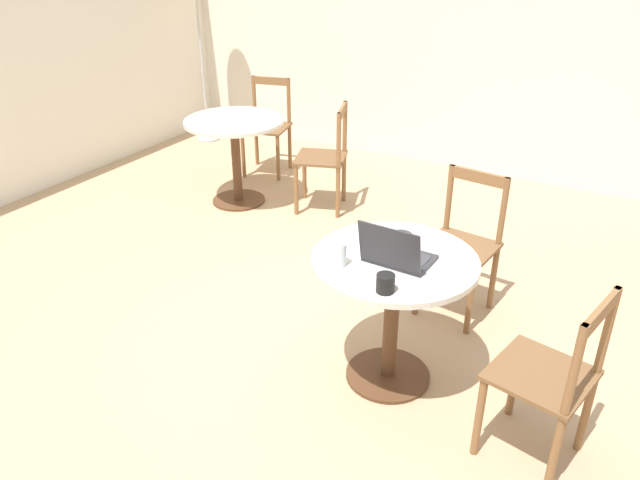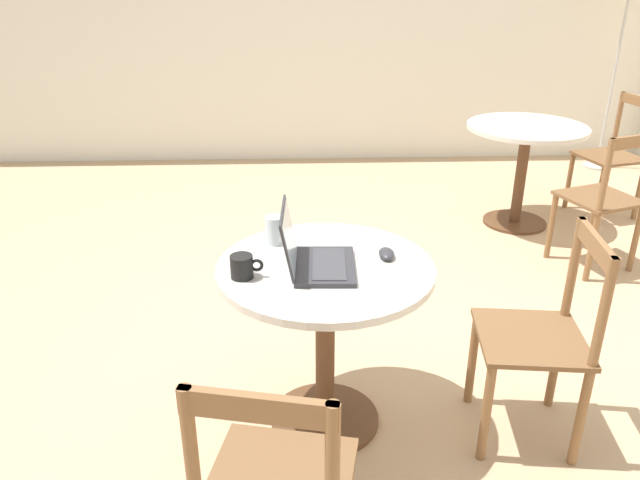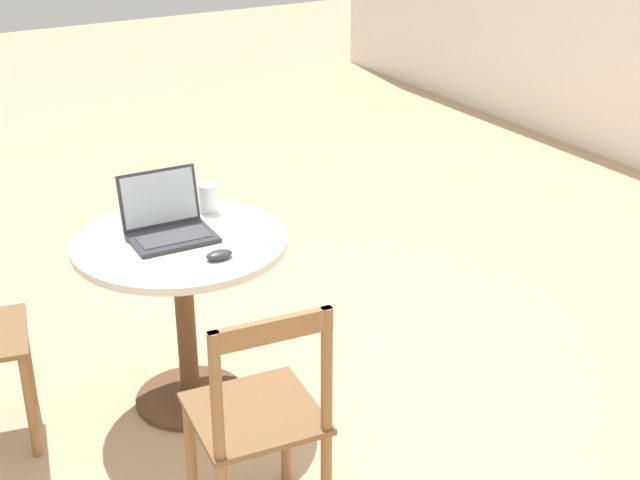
{
  "view_description": "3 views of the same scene",
  "coord_description": "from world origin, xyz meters",
  "px_view_note": "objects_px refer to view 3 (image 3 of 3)",
  "views": [
    {
      "loc": [
        -2.47,
        -1.53,
        2.18
      ],
      "look_at": [
        0.03,
        -0.11,
        0.69
      ],
      "focal_mm": 35.0,
      "sensor_mm": 36.0,
      "label": 1
    },
    {
      "loc": [
        -0.11,
        -2.6,
        1.75
      ],
      "look_at": [
        -0.01,
        -0.02,
        0.59
      ],
      "focal_mm": 35.0,
      "sensor_mm": 36.0,
      "label": 2
    },
    {
      "loc": [
        2.88,
        -1.64,
        2.11
      ],
      "look_at": [
        0.01,
        0.05,
        0.59
      ],
      "focal_mm": 50.0,
      "sensor_mm": 36.0,
      "label": 3
    }
  ],
  "objects_px": {
    "drinking_glass": "(208,198)",
    "cafe_table_near": "(183,278)",
    "laptop": "(168,224)",
    "chair_near_right": "(259,421)",
    "mouse": "(219,255)",
    "mug": "(130,207)"
  },
  "relations": [
    {
      "from": "drinking_glass",
      "to": "cafe_table_near",
      "type": "bearing_deg",
      "value": -46.66
    },
    {
      "from": "laptop",
      "to": "drinking_glass",
      "type": "relative_size",
      "value": 2.8
    },
    {
      "from": "chair_near_right",
      "to": "mouse",
      "type": "height_order",
      "value": "chair_near_right"
    },
    {
      "from": "cafe_table_near",
      "to": "chair_near_right",
      "type": "height_order",
      "value": "chair_near_right"
    },
    {
      "from": "cafe_table_near",
      "to": "drinking_glass",
      "type": "distance_m",
      "value": 0.36
    },
    {
      "from": "laptop",
      "to": "cafe_table_near",
      "type": "bearing_deg",
      "value": 28.94
    },
    {
      "from": "laptop",
      "to": "mouse",
      "type": "relative_size",
      "value": 3.18
    },
    {
      "from": "cafe_table_near",
      "to": "mug",
      "type": "relative_size",
      "value": 6.86
    },
    {
      "from": "mug",
      "to": "chair_near_right",
      "type": "bearing_deg",
      "value": -0.49
    },
    {
      "from": "chair_near_right",
      "to": "mouse",
      "type": "xyz_separation_m",
      "value": [
        -0.59,
        0.15,
        0.3
      ]
    },
    {
      "from": "mug",
      "to": "laptop",
      "type": "bearing_deg",
      "value": 13.03
    },
    {
      "from": "mouse",
      "to": "mug",
      "type": "bearing_deg",
      "value": -165.34
    },
    {
      "from": "laptop",
      "to": "chair_near_right",
      "type": "bearing_deg",
      "value": -4.5
    },
    {
      "from": "chair_near_right",
      "to": "mug",
      "type": "bearing_deg",
      "value": 179.51
    },
    {
      "from": "laptop",
      "to": "mouse",
      "type": "bearing_deg",
      "value": 16.11
    },
    {
      "from": "mouse",
      "to": "cafe_table_near",
      "type": "bearing_deg",
      "value": -166.6
    },
    {
      "from": "mouse",
      "to": "drinking_glass",
      "type": "bearing_deg",
      "value": 160.83
    },
    {
      "from": "chair_near_right",
      "to": "laptop",
      "type": "bearing_deg",
      "value": 175.5
    },
    {
      "from": "chair_near_right",
      "to": "laptop",
      "type": "relative_size",
      "value": 2.74
    },
    {
      "from": "laptop",
      "to": "mug",
      "type": "relative_size",
      "value": 2.69
    },
    {
      "from": "chair_near_right",
      "to": "laptop",
      "type": "distance_m",
      "value": 0.93
    },
    {
      "from": "mouse",
      "to": "laptop",
      "type": "bearing_deg",
      "value": -163.89
    }
  ]
}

